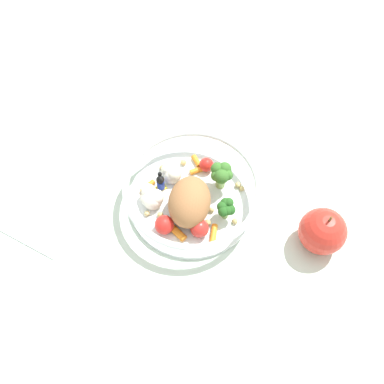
% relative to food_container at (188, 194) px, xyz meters
% --- Properties ---
extents(ground_plane, '(2.40, 2.40, 0.00)m').
position_rel_food_container_xyz_m(ground_plane, '(-0.00, -0.01, -0.03)').
color(ground_plane, silver).
extents(food_container, '(0.24, 0.24, 0.07)m').
position_rel_food_container_xyz_m(food_container, '(0.00, 0.00, 0.00)').
color(food_container, white).
rests_on(food_container, ground_plane).
extents(loose_apple, '(0.08, 0.08, 0.09)m').
position_rel_food_container_xyz_m(loose_apple, '(0.08, -0.22, 0.01)').
color(loose_apple, red).
rests_on(loose_apple, ground_plane).
extents(folded_napkin, '(0.17, 0.17, 0.01)m').
position_rel_food_container_xyz_m(folded_napkin, '(-0.17, 0.20, -0.03)').
color(folded_napkin, white).
rests_on(folded_napkin, ground_plane).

